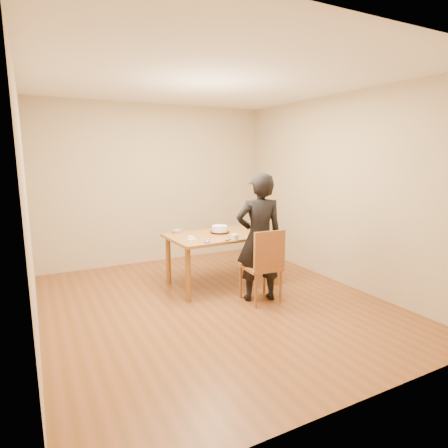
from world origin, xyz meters
name	(u,v)px	position (x,y,z in m)	size (l,w,h in m)	color
room_shell	(202,195)	(0.00, 0.34, 1.35)	(4.00, 4.50, 2.70)	brown
dining_table	(222,235)	(0.42, 0.59, 0.73)	(1.52, 0.91, 0.04)	brown
dining_chair	(261,267)	(0.57, -0.19, 0.45)	(0.43, 0.43, 0.04)	brown
cake_plate	(220,232)	(0.42, 0.67, 0.76)	(0.28, 0.28, 0.02)	red
cake	(220,229)	(0.42, 0.67, 0.81)	(0.23, 0.23, 0.07)	white
frosting_dome	(220,226)	(0.42, 0.67, 0.86)	(0.22, 0.22, 0.03)	white
frosting_tub	(235,237)	(0.37, 0.13, 0.79)	(0.09, 0.09, 0.08)	white
frosting_lid	(207,242)	(0.00, 0.19, 0.75)	(0.09, 0.09, 0.01)	#1B25AF
frosting_dollop	(207,241)	(0.00, 0.19, 0.77)	(0.04, 0.04, 0.02)	white
ramekin_green	(194,240)	(-0.13, 0.33, 0.77)	(0.08, 0.08, 0.04)	white
ramekin_yellow	(191,238)	(-0.11, 0.47, 0.77)	(0.08, 0.08, 0.04)	white
ramekin_multi	(190,240)	(-0.17, 0.34, 0.77)	(0.07, 0.07, 0.04)	white
candy_box_pink	(177,232)	(-0.11, 0.97, 0.76)	(0.15, 0.07, 0.02)	#ED37AA
candy_box_green	(177,230)	(-0.12, 0.98, 0.78)	(0.13, 0.07, 0.02)	green
spatula	(229,240)	(0.32, 0.19, 0.75)	(0.16, 0.02, 0.01)	black
person	(259,238)	(0.57, -0.14, 0.82)	(0.60, 0.39, 1.64)	black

